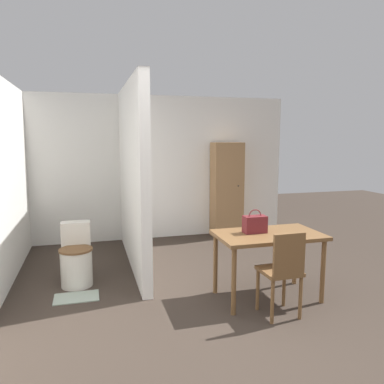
# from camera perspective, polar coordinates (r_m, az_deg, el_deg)

# --- Properties ---
(ground_plane) EXTENTS (16.00, 16.00, 0.00)m
(ground_plane) POSITION_cam_1_polar(r_m,az_deg,el_deg) (3.35, 5.60, -23.85)
(ground_plane) COLOR #382D26
(wall_back) EXTENTS (4.99, 0.12, 2.50)m
(wall_back) POSITION_cam_1_polar(r_m,az_deg,el_deg) (6.64, -6.47, 3.66)
(wall_back) COLOR white
(wall_back) RESTS_ON ground_plane
(partition_wall) EXTENTS (0.12, 2.56, 2.50)m
(partition_wall) POSITION_cam_1_polar(r_m,az_deg,el_deg) (5.25, -9.11, 2.39)
(partition_wall) COLOR white
(partition_wall) RESTS_ON ground_plane
(dining_table) EXTENTS (1.15, 0.68, 0.74)m
(dining_table) POSITION_cam_1_polar(r_m,az_deg,el_deg) (4.23, 11.55, -7.33)
(dining_table) COLOR brown
(dining_table) RESTS_ON ground_plane
(wooden_chair) EXTENTS (0.38, 0.38, 0.89)m
(wooden_chair) POSITION_cam_1_polar(r_m,az_deg,el_deg) (3.86, 13.64, -11.47)
(wooden_chair) COLOR brown
(wooden_chair) RESTS_ON ground_plane
(toilet) EXTENTS (0.40, 0.54, 0.74)m
(toilet) POSITION_cam_1_polar(r_m,az_deg,el_deg) (4.84, -17.21, -9.75)
(toilet) COLOR silver
(toilet) RESTS_ON ground_plane
(handbag) EXTENTS (0.25, 0.13, 0.26)m
(handbag) POSITION_cam_1_polar(r_m,az_deg,el_deg) (4.18, 9.55, -4.83)
(handbag) COLOR maroon
(handbag) RESTS_ON dining_table
(wooden_cabinet) EXTENTS (0.54, 0.36, 1.70)m
(wooden_cabinet) POSITION_cam_1_polar(r_m,az_deg,el_deg) (6.80, 5.32, 0.37)
(wooden_cabinet) COLOR #997047
(wooden_cabinet) RESTS_ON ground_plane
(bath_mat) EXTENTS (0.49, 0.31, 0.01)m
(bath_mat) POSITION_cam_1_polar(r_m,az_deg,el_deg) (4.54, -17.19, -15.08)
(bath_mat) COLOR #99A899
(bath_mat) RESTS_ON ground_plane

